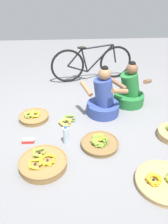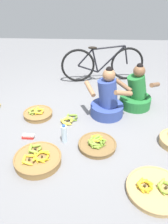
{
  "view_description": "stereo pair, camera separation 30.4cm",
  "coord_description": "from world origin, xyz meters",
  "px_view_note": "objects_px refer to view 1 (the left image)",
  "views": [
    {
      "loc": [
        -0.17,
        -2.77,
        1.97
      ],
      "look_at": [
        0.0,
        -0.2,
        0.35
      ],
      "focal_mm": 36.02,
      "sensor_mm": 36.0,
      "label": 1
    },
    {
      "loc": [
        0.13,
        -2.77,
        1.97
      ],
      "look_at": [
        0.0,
        -0.2,
        0.35
      ],
      "focal_mm": 36.02,
      "sensor_mm": 36.0,
      "label": 2
    }
  ],
  "objects_px": {
    "banana_basket_front_right": "(164,182)",
    "water_bottle": "(66,135)",
    "bicycle_leaning": "(92,63)",
    "banana_basket_front_left": "(43,163)",
    "banana_basket_front_center": "(34,117)",
    "vendor_woman_front": "(103,99)",
    "banana_basket_back_left": "(100,143)",
    "loose_bananas_back_center": "(67,120)",
    "packet_carton_stack": "(28,141)",
    "vendor_woman_behind": "(130,91)"
  },
  "relations": [
    {
      "from": "banana_basket_front_center",
      "to": "packet_carton_stack",
      "type": "distance_m",
      "value": 0.56
    },
    {
      "from": "vendor_woman_behind",
      "to": "vendor_woman_front",
      "type": "bearing_deg",
      "value": -149.06
    },
    {
      "from": "vendor_woman_front",
      "to": "bicycle_leaning",
      "type": "height_order",
      "value": "vendor_woman_front"
    },
    {
      "from": "banana_basket_front_right",
      "to": "water_bottle",
      "type": "relative_size",
      "value": 2.3
    },
    {
      "from": "banana_basket_front_left",
      "to": "packet_carton_stack",
      "type": "distance_m",
      "value": 0.52
    },
    {
      "from": "packet_carton_stack",
      "to": "bicycle_leaning",
      "type": "bearing_deg",
      "value": 62.34
    },
    {
      "from": "bicycle_leaning",
      "to": "water_bottle",
      "type": "height_order",
      "value": "bicycle_leaning"
    },
    {
      "from": "packet_carton_stack",
      "to": "vendor_woman_behind",
      "type": "bearing_deg",
      "value": 30.95
    },
    {
      "from": "bicycle_leaning",
      "to": "loose_bananas_back_center",
      "type": "bearing_deg",
      "value": -108.73
    },
    {
      "from": "vendor_woman_front",
      "to": "packet_carton_stack",
      "type": "bearing_deg",
      "value": -149.04
    },
    {
      "from": "vendor_woman_behind",
      "to": "water_bottle",
      "type": "distance_m",
      "value": 1.48
    },
    {
      "from": "water_bottle",
      "to": "banana_basket_back_left",
      "type": "bearing_deg",
      "value": -11.35
    },
    {
      "from": "vendor_woman_front",
      "to": "banana_basket_front_left",
      "type": "xyz_separation_m",
      "value": [
        -0.86,
        -1.12,
        -0.2
      ]
    },
    {
      "from": "loose_bananas_back_center",
      "to": "water_bottle",
      "type": "xyz_separation_m",
      "value": [
        -0.01,
        -0.49,
        0.1
      ]
    },
    {
      "from": "loose_bananas_back_center",
      "to": "water_bottle",
      "type": "distance_m",
      "value": 0.5
    },
    {
      "from": "banana_basket_front_left",
      "to": "water_bottle",
      "type": "distance_m",
      "value": 0.5
    },
    {
      "from": "vendor_woman_front",
      "to": "banana_basket_front_right",
      "type": "bearing_deg",
      "value": -72.6
    },
    {
      "from": "banana_basket_front_center",
      "to": "banana_basket_front_right",
      "type": "xyz_separation_m",
      "value": [
        1.56,
        -1.38,
        -0.01
      ]
    },
    {
      "from": "banana_basket_back_left",
      "to": "banana_basket_front_left",
      "type": "bearing_deg",
      "value": -155.73
    },
    {
      "from": "banana_basket_front_right",
      "to": "bicycle_leaning",
      "type": "bearing_deg",
      "value": 100.27
    },
    {
      "from": "banana_basket_front_left",
      "to": "loose_bananas_back_center",
      "type": "height_order",
      "value": "banana_basket_front_left"
    },
    {
      "from": "vendor_woman_front",
      "to": "banana_basket_back_left",
      "type": "relative_size",
      "value": 1.62
    },
    {
      "from": "vendor_woman_behind",
      "to": "water_bottle",
      "type": "xyz_separation_m",
      "value": [
        -1.09,
        -1.0,
        -0.11
      ]
    },
    {
      "from": "banana_basket_front_center",
      "to": "loose_bananas_back_center",
      "type": "bearing_deg",
      "value": -12.87
    },
    {
      "from": "banana_basket_front_left",
      "to": "banana_basket_back_left",
      "type": "bearing_deg",
      "value": 24.27
    },
    {
      "from": "bicycle_leaning",
      "to": "banana_basket_front_left",
      "type": "distance_m",
      "value": 2.62
    },
    {
      "from": "loose_bananas_back_center",
      "to": "banana_basket_front_right",
      "type": "bearing_deg",
      "value": -50.32
    },
    {
      "from": "bicycle_leaning",
      "to": "banana_basket_back_left",
      "type": "xyz_separation_m",
      "value": [
        -0.1,
        -2.15,
        -0.31
      ]
    },
    {
      "from": "vendor_woman_behind",
      "to": "banana_basket_front_center",
      "type": "xyz_separation_m",
      "value": [
        -1.59,
        -0.39,
        -0.19
      ]
    },
    {
      "from": "banana_basket_back_left",
      "to": "loose_bananas_back_center",
      "type": "relative_size",
      "value": 1.56
    },
    {
      "from": "banana_basket_back_left",
      "to": "loose_bananas_back_center",
      "type": "distance_m",
      "value": 0.72
    },
    {
      "from": "bicycle_leaning",
      "to": "banana_basket_front_left",
      "type": "height_order",
      "value": "bicycle_leaning"
    },
    {
      "from": "vendor_woman_front",
      "to": "loose_bananas_back_center",
      "type": "distance_m",
      "value": 0.66
    },
    {
      "from": "water_bottle",
      "to": "packet_carton_stack",
      "type": "height_order",
      "value": "water_bottle"
    },
    {
      "from": "banana_basket_back_left",
      "to": "banana_basket_front_right",
      "type": "xyz_separation_m",
      "value": [
        0.61,
        -0.68,
        -0.01
      ]
    },
    {
      "from": "banana_basket_front_right",
      "to": "vendor_woman_front",
      "type": "bearing_deg",
      "value": 107.4
    },
    {
      "from": "vendor_woman_front",
      "to": "bicycle_leaning",
      "type": "relative_size",
      "value": 0.48
    },
    {
      "from": "banana_basket_front_left",
      "to": "banana_basket_back_left",
      "type": "xyz_separation_m",
      "value": [
        0.71,
        0.32,
        -0.01
      ]
    },
    {
      "from": "vendor_woman_behind",
      "to": "water_bottle",
      "type": "relative_size",
      "value": 2.81
    },
    {
      "from": "loose_bananas_back_center",
      "to": "packet_carton_stack",
      "type": "xyz_separation_m",
      "value": [
        -0.52,
        -0.44,
        -0.0
      ]
    },
    {
      "from": "banana_basket_front_center",
      "to": "banana_basket_front_left",
      "type": "relative_size",
      "value": 0.8
    },
    {
      "from": "bicycle_leaning",
      "to": "vendor_woman_behind",
      "type": "bearing_deg",
      "value": -62.88
    },
    {
      "from": "vendor_woman_behind",
      "to": "bicycle_leaning",
      "type": "relative_size",
      "value": 0.45
    },
    {
      "from": "bicycle_leaning",
      "to": "banana_basket_front_left",
      "type": "bearing_deg",
      "value": -108.28
    },
    {
      "from": "vendor_woman_front",
      "to": "banana_basket_back_left",
      "type": "xyz_separation_m",
      "value": [
        -0.15,
        -0.8,
        -0.22
      ]
    },
    {
      "from": "vendor_woman_behind",
      "to": "banana_basket_front_right",
      "type": "height_order",
      "value": "vendor_woman_behind"
    },
    {
      "from": "loose_bananas_back_center",
      "to": "banana_basket_front_left",
      "type": "bearing_deg",
      "value": -107.48
    },
    {
      "from": "banana_basket_front_right",
      "to": "water_bottle",
      "type": "distance_m",
      "value": 1.31
    },
    {
      "from": "banana_basket_front_center",
      "to": "loose_bananas_back_center",
      "type": "distance_m",
      "value": 0.53
    },
    {
      "from": "vendor_woman_front",
      "to": "banana_basket_front_left",
      "type": "bearing_deg",
      "value": -127.69
    }
  ]
}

